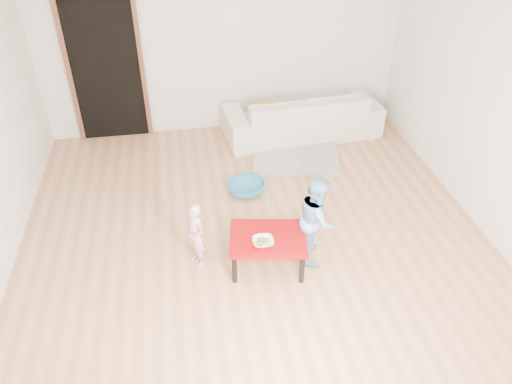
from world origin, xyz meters
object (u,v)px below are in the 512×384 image
object	(u,v)px
basin	(246,188)
bowl	(263,242)
red_table	(268,251)
sofa	(302,114)
child_blue	(317,219)
child_pink	(195,236)

from	to	relation	value
basin	bowl	bearing A→B (deg)	-91.99
red_table	basin	world-z (taller)	red_table
red_table	basin	size ratio (longest dim) A/B	1.64
sofa	child_blue	size ratio (longest dim) A/B	2.34
sofa	red_table	distance (m)	2.82
child_blue	red_table	bearing A→B (deg)	111.63
child_blue	basin	size ratio (longest dim) A/B	2.06
red_table	bowl	size ratio (longest dim) A/B	3.66
bowl	child_blue	world-z (taller)	child_blue
red_table	child_pink	world-z (taller)	child_pink
child_pink	child_blue	world-z (taller)	child_blue
red_table	basin	xyz separation A→B (m)	(-0.02, 1.29, -0.12)
red_table	child_pink	size ratio (longest dim) A/B	1.06
sofa	red_table	world-z (taller)	sofa
red_table	bowl	bearing A→B (deg)	-125.18
sofa	child_pink	distance (m)	3.00
bowl	red_table	bearing A→B (deg)	54.82
red_table	child_pink	bearing A→B (deg)	167.00
sofa	child_pink	bearing A→B (deg)	50.58
bowl	basin	bearing A→B (deg)	88.01
child_blue	basin	xyz separation A→B (m)	(-0.52, 1.22, -0.40)
sofa	bowl	world-z (taller)	sofa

